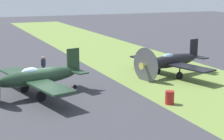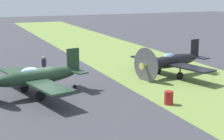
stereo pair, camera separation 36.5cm
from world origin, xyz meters
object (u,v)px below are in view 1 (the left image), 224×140
object	(u,v)px
fuel_drum	(170,98)
ground_crew_chief	(43,65)
airplane_wingman	(171,61)
airplane_lead	(36,77)

from	to	relation	value
fuel_drum	ground_crew_chief	bearing A→B (deg)	26.22
airplane_wingman	ground_crew_chief	size ratio (longest dim) A/B	5.19
airplane_wingman	airplane_lead	bearing A→B (deg)	82.89
ground_crew_chief	fuel_drum	size ratio (longest dim) A/B	1.92
airplane_lead	fuel_drum	distance (m)	9.52
ground_crew_chief	fuel_drum	xyz separation A→B (m)	(-11.67, -5.75, -0.46)
airplane_wingman	ground_crew_chief	distance (m)	11.32
airplane_lead	airplane_wingman	world-z (taller)	airplane_lead
airplane_wingman	fuel_drum	world-z (taller)	airplane_wingman
airplane_lead	ground_crew_chief	size ratio (longest dim) A/B	5.39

